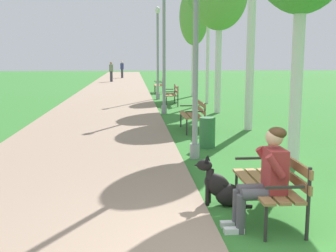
% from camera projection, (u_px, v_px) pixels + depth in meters
% --- Properties ---
extents(paved_path, '(4.11, 60.00, 0.04)m').
position_uv_depth(paved_path, '(115.00, 89.00, 27.72)').
color(paved_path, gray).
rests_on(paved_path, ground).
extents(park_bench_near, '(0.55, 1.50, 0.85)m').
position_uv_depth(park_bench_near, '(273.00, 180.00, 5.46)').
color(park_bench_near, olive).
rests_on(park_bench_near, ground).
extents(park_bench_mid, '(0.55, 1.50, 0.85)m').
position_uv_depth(park_bench_mid, '(194.00, 113.00, 12.00)').
color(park_bench_mid, olive).
rests_on(park_bench_mid, ground).
extents(park_bench_far, '(0.55, 1.50, 0.85)m').
position_uv_depth(park_bench_far, '(172.00, 93.00, 18.42)').
color(park_bench_far, olive).
rests_on(park_bench_far, ground).
extents(park_bench_furthest, '(0.55, 1.50, 0.85)m').
position_uv_depth(park_bench_furthest, '(160.00, 84.00, 24.60)').
color(park_bench_furthest, olive).
rests_on(park_bench_furthest, ground).
extents(person_seated_on_near_bench, '(0.74, 0.49, 1.25)m').
position_uv_depth(person_seated_on_near_bench, '(266.00, 175.00, 5.08)').
color(person_seated_on_near_bench, '#4C4C51').
rests_on(person_seated_on_near_bench, ground).
extents(dog_black, '(0.80, 0.44, 0.71)m').
position_uv_depth(dog_black, '(221.00, 187.00, 5.99)').
color(dog_black, black).
rests_on(dog_black, ground).
extents(lamp_post_near, '(0.24, 0.24, 4.78)m').
position_uv_depth(lamp_post_near, '(196.00, 36.00, 8.42)').
color(lamp_post_near, gray).
rests_on(lamp_post_near, ground).
extents(lamp_post_mid, '(0.24, 0.24, 4.44)m').
position_uv_depth(lamp_post_mid, '(164.00, 50.00, 15.31)').
color(lamp_post_mid, gray).
rests_on(lamp_post_mid, ground).
extents(lamp_post_far, '(0.24, 0.24, 4.40)m').
position_uv_depth(lamp_post_far, '(158.00, 52.00, 20.65)').
color(lamp_post_far, gray).
rests_on(lamp_post_far, ground).
extents(birch_tree_sixth, '(1.51, 1.49, 5.62)m').
position_uv_depth(birch_tree_sixth, '(194.00, 17.00, 22.08)').
color(birch_tree_sixth, silver).
rests_on(birch_tree_sixth, ground).
extents(litter_bin, '(0.36, 0.36, 0.70)m').
position_uv_depth(litter_bin, '(207.00, 133.00, 9.77)').
color(litter_bin, '#2D6638').
rests_on(litter_bin, ground).
extents(pedestrian_distant, '(0.32, 0.22, 1.65)m').
position_uv_depth(pedestrian_distant, '(111.00, 72.00, 34.91)').
color(pedestrian_distant, '#383842').
rests_on(pedestrian_distant, ground).
extents(pedestrian_further_distant, '(0.32, 0.22, 1.65)m').
position_uv_depth(pedestrian_further_distant, '(122.00, 70.00, 41.19)').
color(pedestrian_further_distant, '#383842').
rests_on(pedestrian_further_distant, ground).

